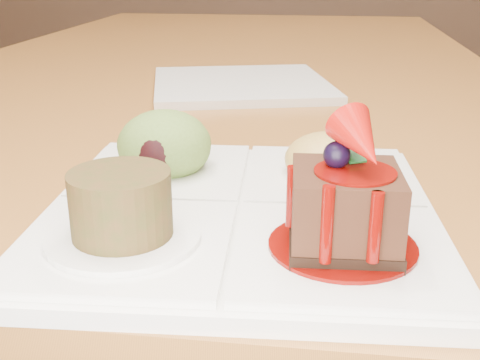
# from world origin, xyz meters

# --- Properties ---
(dining_table) EXTENTS (1.00, 1.80, 0.75)m
(dining_table) POSITION_xyz_m (0.00, 0.00, 0.68)
(dining_table) COLOR #A16729
(dining_table) RESTS_ON ground
(sampler_plate) EXTENTS (0.31, 0.31, 0.11)m
(sampler_plate) POSITION_xyz_m (0.13, -0.75, 0.77)
(sampler_plate) COLOR white
(sampler_plate) RESTS_ON dining_table
(second_plate) EXTENTS (0.31, 0.31, 0.01)m
(second_plate) POSITION_xyz_m (0.07, -0.27, 0.76)
(second_plate) COLOR white
(second_plate) RESTS_ON dining_table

